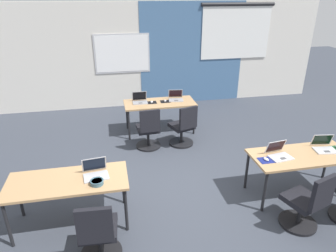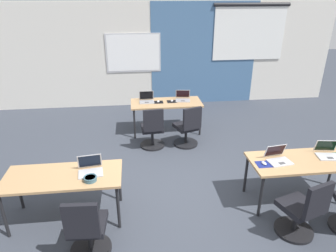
# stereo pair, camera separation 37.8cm
# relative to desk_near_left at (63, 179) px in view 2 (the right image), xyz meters

# --- Properties ---
(ground_plane) EXTENTS (24.00, 24.00, 0.00)m
(ground_plane) POSITION_rel_desk_near_left_xyz_m (1.75, 0.60, -0.66)
(ground_plane) COLOR #383D47
(back_wall_assembly) EXTENTS (10.00, 0.27, 2.80)m
(back_wall_assembly) POSITION_rel_desk_near_left_xyz_m (1.80, 4.80, 0.75)
(back_wall_assembly) COLOR silver
(back_wall_assembly) RESTS_ON ground
(desk_near_left) EXTENTS (1.60, 0.70, 0.72)m
(desk_near_left) POSITION_rel_desk_near_left_xyz_m (0.00, 0.00, 0.00)
(desk_near_left) COLOR tan
(desk_near_left) RESTS_ON ground
(desk_near_right) EXTENTS (1.60, 0.70, 0.72)m
(desk_near_right) POSITION_rel_desk_near_left_xyz_m (3.50, 0.00, 0.00)
(desk_near_right) COLOR tan
(desk_near_right) RESTS_ON ground
(desk_far_center) EXTENTS (1.60, 0.70, 0.72)m
(desk_far_center) POSITION_rel_desk_near_left_xyz_m (1.75, 2.80, 0.00)
(desk_far_center) COLOR tan
(desk_far_center) RESTS_ON ground
(laptop_far_left) EXTENTS (0.33, 0.29, 0.23)m
(laptop_far_left) POSITION_rel_desk_near_left_xyz_m (1.31, 2.88, 0.11)
(laptop_far_left) COLOR #9E9EA3
(laptop_far_left) RESTS_ON desk_far_center
(mousepad_far_left) EXTENTS (0.22, 0.19, 0.00)m
(mousepad_far_left) POSITION_rel_desk_near_left_xyz_m (1.57, 2.81, 0.06)
(mousepad_far_left) COLOR black
(mousepad_far_left) RESTS_ON desk_far_center
(mouse_far_left) EXTENTS (0.08, 0.11, 0.03)m
(mouse_far_left) POSITION_rel_desk_near_left_xyz_m (1.57, 2.81, 0.08)
(mouse_far_left) COLOR silver
(mouse_far_left) RESTS_ON mousepad_far_left
(chair_far_left) EXTENTS (0.52, 0.55, 0.92)m
(chair_far_left) POSITION_rel_desk_near_left_xyz_m (1.38, 2.01, -0.28)
(chair_far_left) COLOR black
(chair_far_left) RESTS_ON ground
(laptop_near_right_inner) EXTENTS (0.37, 0.35, 0.23)m
(laptop_near_right_inner) POSITION_rel_desk_near_left_xyz_m (3.11, 0.02, 0.11)
(laptop_near_right_inner) COLOR silver
(laptop_near_right_inner) RESTS_ON desk_near_right
(mousepad_near_right_inner) EXTENTS (0.22, 0.19, 0.00)m
(mousepad_near_right_inner) POSITION_rel_desk_near_left_xyz_m (2.86, -0.05, 0.06)
(mousepad_near_right_inner) COLOR navy
(mousepad_near_right_inner) RESTS_ON desk_near_right
(mouse_near_right_inner) EXTENTS (0.07, 0.11, 0.03)m
(mouse_near_right_inner) POSITION_rel_desk_near_left_xyz_m (2.86, -0.05, 0.08)
(mouse_near_right_inner) COLOR silver
(mouse_near_right_inner) RESTS_ON mousepad_near_right_inner
(chair_near_right_inner) EXTENTS (0.55, 0.61, 0.92)m
(chair_near_right_inner) POSITION_rel_desk_near_left_xyz_m (3.14, -0.73, -0.28)
(chair_near_right_inner) COLOR black
(chair_near_right_inner) RESTS_ON ground
(laptop_far_right) EXTENTS (0.37, 0.36, 0.22)m
(laptop_far_right) POSITION_rel_desk_near_left_xyz_m (2.15, 2.90, 0.11)
(laptop_far_right) COLOR #9E9EA3
(laptop_far_right) RESTS_ON desk_far_center
(mousepad_far_right) EXTENTS (0.22, 0.19, 0.00)m
(mousepad_far_right) POSITION_rel_desk_near_left_xyz_m (1.88, 2.82, 0.06)
(mousepad_far_right) COLOR black
(mousepad_far_right) RESTS_ON desk_far_center
(mouse_far_right) EXTENTS (0.09, 0.11, 0.03)m
(mouse_far_right) POSITION_rel_desk_near_left_xyz_m (1.88, 2.82, 0.08)
(mouse_far_right) COLOR #B2B2B7
(mouse_far_right) RESTS_ON mousepad_far_right
(chair_far_right) EXTENTS (0.56, 0.61, 0.92)m
(chair_far_right) POSITION_rel_desk_near_left_xyz_m (2.11, 2.01, -0.28)
(chair_far_right) COLOR black
(chair_far_right) RESTS_ON ground
(laptop_near_right_end) EXTENTS (0.37, 0.35, 0.23)m
(laptop_near_right_end) POSITION_rel_desk_near_left_xyz_m (3.93, 0.08, 0.11)
(laptop_near_right_end) COLOR silver
(laptop_near_right_end) RESTS_ON desk_near_right
(laptop_near_left_inner) EXTENTS (0.36, 0.33, 0.23)m
(laptop_near_left_inner) POSITION_rel_desk_near_left_xyz_m (0.37, 0.04, 0.11)
(laptop_near_left_inner) COLOR #B7B7BC
(laptop_near_left_inner) RESTS_ON desk_near_left
(chair_near_left_inner) EXTENTS (0.52, 0.55, 0.92)m
(chair_near_left_inner) POSITION_rel_desk_near_left_xyz_m (0.38, -0.74, -0.28)
(chair_near_left_inner) COLOR black
(chair_near_left_inner) RESTS_ON ground
(snack_bowl) EXTENTS (0.18, 0.18, 0.06)m
(snack_bowl) POSITION_rel_desk_near_left_xyz_m (0.39, -0.17, 0.10)
(snack_bowl) COLOR #3D6070
(snack_bowl) RESTS_ON desk_near_left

